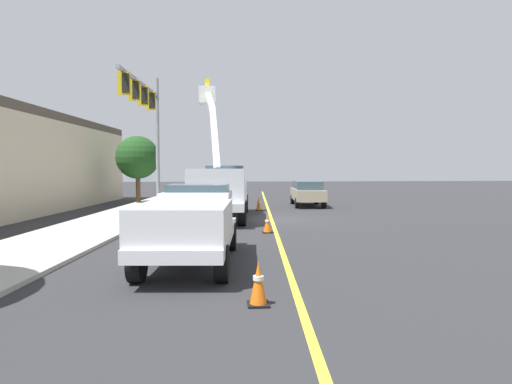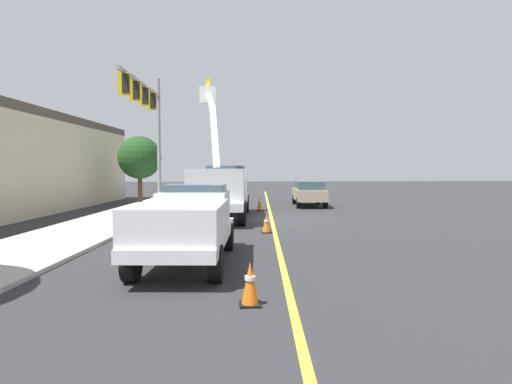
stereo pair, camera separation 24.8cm
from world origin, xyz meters
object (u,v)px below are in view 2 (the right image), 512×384
object	(u,v)px
service_pickup_truck	(187,222)
traffic_signal_mast	(148,113)
passing_minivan	(309,192)
traffic_cone_mid_rear	(260,203)
traffic_cone_mid_front	(266,223)
traffic_cone_leading	(250,284)
utility_bucket_truck	(222,186)

from	to	relation	value
service_pickup_truck	traffic_signal_mast	distance (m)	13.08
passing_minivan	traffic_cone_mid_rear	bearing A→B (deg)	128.18
traffic_cone_mid_front	traffic_signal_mast	size ratio (longest dim) A/B	0.10
traffic_cone_leading	traffic_signal_mast	world-z (taller)	traffic_signal_mast
service_pickup_truck	traffic_cone_mid_rear	size ratio (longest dim) A/B	6.65
traffic_cone_leading	traffic_cone_mid_rear	distance (m)	17.45
traffic_cone_mid_rear	service_pickup_truck	bearing A→B (deg)	167.23
traffic_cone_mid_front	passing_minivan	bearing A→B (deg)	-19.45
passing_minivan	traffic_cone_mid_rear	world-z (taller)	passing_minivan
passing_minivan	traffic_signal_mast	bearing A→B (deg)	115.81
passing_minivan	traffic_signal_mast	distance (m)	11.78
service_pickup_truck	traffic_cone_mid_front	size ratio (longest dim) A/B	7.63
service_pickup_truck	traffic_signal_mast	size ratio (longest dim) A/B	0.73
passing_minivan	traffic_cone_mid_rear	xyz separation A→B (m)	(-2.80, 3.56, -0.55)
utility_bucket_truck	passing_minivan	bearing A→B (deg)	-42.68
traffic_cone_mid_front	traffic_cone_mid_rear	world-z (taller)	traffic_cone_mid_rear
service_pickup_truck	traffic_signal_mast	bearing A→B (deg)	14.46
traffic_cone_leading	traffic_signal_mast	xyz separation A→B (m)	(15.45, 4.52, 5.12)
service_pickup_truck	traffic_cone_mid_front	xyz separation A→B (m)	(5.15, -2.64, -0.75)
traffic_cone_leading	service_pickup_truck	bearing A→B (deg)	22.31
traffic_cone_mid_rear	traffic_signal_mast	bearing A→B (deg)	107.22
traffic_cone_leading	traffic_signal_mast	distance (m)	16.89
service_pickup_truck	traffic_cone_mid_rear	world-z (taller)	service_pickup_truck
utility_bucket_truck	passing_minivan	world-z (taller)	utility_bucket_truck
utility_bucket_truck	traffic_cone_mid_rear	size ratio (longest dim) A/B	9.68
utility_bucket_truck	passing_minivan	size ratio (longest dim) A/B	1.70
utility_bucket_truck	traffic_cone_mid_rear	bearing A→B (deg)	-32.79
utility_bucket_truck	service_pickup_truck	world-z (taller)	utility_bucket_truck
passing_minivan	traffic_cone_mid_front	distance (m)	12.21
passing_minivan	traffic_cone_mid_front	bearing A→B (deg)	160.55
traffic_signal_mast	traffic_cone_leading	bearing A→B (deg)	-163.69
traffic_cone_leading	utility_bucket_truck	bearing A→B (deg)	2.37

